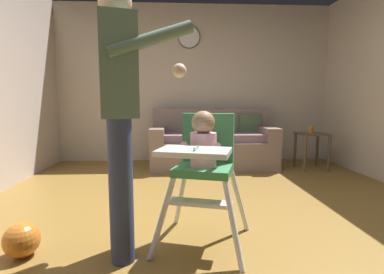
{
  "coord_description": "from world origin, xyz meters",
  "views": [
    {
      "loc": [
        -0.29,
        -2.12,
        0.96
      ],
      "look_at": [
        -0.19,
        -0.33,
        0.74
      ],
      "focal_mm": 27.16,
      "sensor_mm": 36.0,
      "label": 1
    }
  ],
  "objects_px": {
    "couch": "(213,144)",
    "side_table": "(312,143)",
    "adult_standing": "(119,109)",
    "sippy_cup": "(311,130)",
    "high_chair": "(204,154)",
    "wall_clock": "(189,37)",
    "toy_ball": "(22,240)"
  },
  "relations": [
    {
      "from": "couch",
      "to": "side_table",
      "type": "height_order",
      "value": "couch"
    },
    {
      "from": "adult_standing",
      "to": "sippy_cup",
      "type": "xyz_separation_m",
      "value": [
        2.24,
        2.27,
        -0.35
      ]
    },
    {
      "from": "couch",
      "to": "high_chair",
      "type": "relative_size",
      "value": 1.99
    },
    {
      "from": "adult_standing",
      "to": "wall_clock",
      "type": "bearing_deg",
      "value": 65.18
    },
    {
      "from": "side_table",
      "to": "wall_clock",
      "type": "relative_size",
      "value": 1.47
    },
    {
      "from": "sippy_cup",
      "to": "wall_clock",
      "type": "relative_size",
      "value": 0.28
    },
    {
      "from": "adult_standing",
      "to": "toy_ball",
      "type": "xyz_separation_m",
      "value": [
        -0.63,
        0.02,
        -0.81
      ]
    },
    {
      "from": "side_table",
      "to": "sippy_cup",
      "type": "height_order",
      "value": "sippy_cup"
    },
    {
      "from": "toy_ball",
      "to": "wall_clock",
      "type": "xyz_separation_m",
      "value": [
        1.17,
        3.0,
        1.88
      ]
    },
    {
      "from": "adult_standing",
      "to": "couch",
      "type": "bearing_deg",
      "value": 56.41
    },
    {
      "from": "adult_standing",
      "to": "side_table",
      "type": "distance_m",
      "value": 3.25
    },
    {
      "from": "adult_standing",
      "to": "toy_ball",
      "type": "distance_m",
      "value": 1.02
    },
    {
      "from": "high_chair",
      "to": "side_table",
      "type": "height_order",
      "value": "high_chair"
    },
    {
      "from": "high_chair",
      "to": "sippy_cup",
      "type": "distance_m",
      "value": 2.75
    },
    {
      "from": "couch",
      "to": "wall_clock",
      "type": "relative_size",
      "value": 5.12
    },
    {
      "from": "toy_ball",
      "to": "sippy_cup",
      "type": "xyz_separation_m",
      "value": [
        2.87,
        2.25,
        0.46
      ]
    },
    {
      "from": "toy_ball",
      "to": "side_table",
      "type": "height_order",
      "value": "side_table"
    },
    {
      "from": "side_table",
      "to": "wall_clock",
      "type": "bearing_deg",
      "value": 156.32
    },
    {
      "from": "couch",
      "to": "wall_clock",
      "type": "distance_m",
      "value": 1.76
    },
    {
      "from": "sippy_cup",
      "to": "couch",
      "type": "bearing_deg",
      "value": 168.43
    },
    {
      "from": "couch",
      "to": "high_chair",
      "type": "height_order",
      "value": "high_chair"
    },
    {
      "from": "high_chair",
      "to": "toy_ball",
      "type": "xyz_separation_m",
      "value": [
        -1.15,
        -0.11,
        -0.51
      ]
    },
    {
      "from": "couch",
      "to": "wall_clock",
      "type": "bearing_deg",
      "value": -145.17
    },
    {
      "from": "high_chair",
      "to": "side_table",
      "type": "distance_m",
      "value": 2.77
    },
    {
      "from": "adult_standing",
      "to": "high_chair",
      "type": "bearing_deg",
      "value": -0.09
    },
    {
      "from": "wall_clock",
      "to": "high_chair",
      "type": "bearing_deg",
      "value": -90.52
    },
    {
      "from": "side_table",
      "to": "sippy_cup",
      "type": "distance_m",
      "value": 0.19
    },
    {
      "from": "toy_ball",
      "to": "sippy_cup",
      "type": "relative_size",
      "value": 2.18
    },
    {
      "from": "couch",
      "to": "high_chair",
      "type": "bearing_deg",
      "value": -8.43
    },
    {
      "from": "high_chair",
      "to": "sippy_cup",
      "type": "relative_size",
      "value": 9.1
    },
    {
      "from": "side_table",
      "to": "sippy_cup",
      "type": "xyz_separation_m",
      "value": [
        -0.02,
        0.0,
        0.19
      ]
    },
    {
      "from": "couch",
      "to": "wall_clock",
      "type": "xyz_separation_m",
      "value": [
        -0.33,
        0.48,
        1.66
      ]
    }
  ]
}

